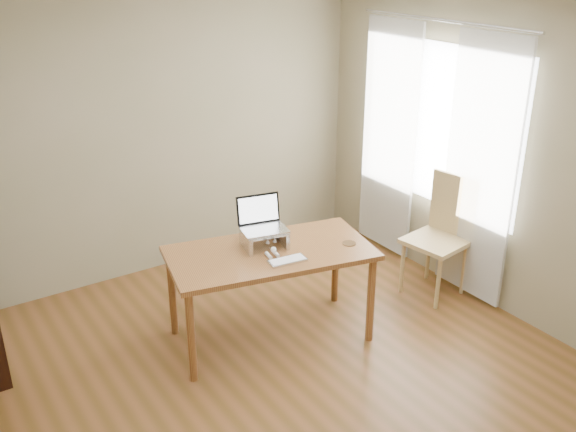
% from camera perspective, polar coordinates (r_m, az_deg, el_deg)
% --- Properties ---
extents(room, '(4.04, 4.54, 2.64)m').
position_cam_1_polar(room, '(4.00, 1.64, 0.16)').
color(room, brown).
rests_on(room, ground).
extents(curtains, '(0.03, 1.90, 2.25)m').
position_cam_1_polar(curtains, '(5.78, 12.61, 5.59)').
color(curtains, white).
rests_on(curtains, ground).
extents(desk, '(1.64, 1.06, 0.75)m').
position_cam_1_polar(desk, '(4.82, -1.59, -4.04)').
color(desk, brown).
rests_on(desk, ground).
extents(laptop_stand, '(0.32, 0.25, 0.13)m').
position_cam_1_polar(laptop_stand, '(4.80, -2.12, -1.86)').
color(laptop_stand, silver).
rests_on(laptop_stand, desk).
extents(laptop, '(0.38, 0.34, 0.24)m').
position_cam_1_polar(laptop, '(4.80, -2.51, -0.43)').
color(laptop, silver).
rests_on(laptop, laptop_stand).
extents(keyboard, '(0.29, 0.15, 0.02)m').
position_cam_1_polar(keyboard, '(4.61, -0.05, -3.98)').
color(keyboard, silver).
rests_on(keyboard, desk).
extents(coaster, '(0.10, 0.10, 0.01)m').
position_cam_1_polar(coaster, '(4.90, 5.45, -2.43)').
color(coaster, '#4F321B').
rests_on(coaster, desk).
extents(cat, '(0.23, 0.47, 0.14)m').
position_cam_1_polar(cat, '(4.83, -2.41, -2.00)').
color(cat, '#413A33').
rests_on(cat, desk).
extents(chair, '(0.53, 0.53, 1.05)m').
position_cam_1_polar(chair, '(5.67, 13.65, -1.34)').
color(chair, tan).
rests_on(chair, ground).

